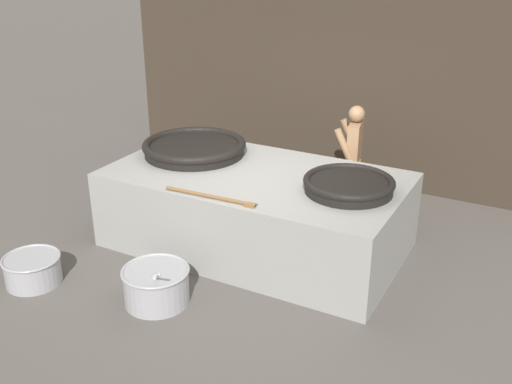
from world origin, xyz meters
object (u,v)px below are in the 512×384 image
(giant_wok_far, at_px, (349,184))
(cook, at_px, (353,157))
(prep_bowl_meat, at_px, (33,268))
(prep_bowl_vegetables, at_px, (156,284))
(giant_wok_near, at_px, (194,147))

(giant_wok_far, xyz_separation_m, cook, (-0.44, 1.41, -0.21))
(prep_bowl_meat, bearing_deg, cook, 53.71)
(cook, bearing_deg, prep_bowl_vegetables, 60.07)
(giant_wok_near, relative_size, prep_bowl_vegetables, 1.70)
(cook, distance_m, prep_bowl_meat, 4.24)
(giant_wok_near, height_order, prep_bowl_vegetables, giant_wok_near)
(cook, height_order, prep_bowl_meat, cook)
(giant_wok_far, xyz_separation_m, prep_bowl_meat, (-2.92, -1.96, -0.86))
(cook, bearing_deg, giant_wok_near, 23.11)
(giant_wok_far, height_order, prep_bowl_meat, giant_wok_far)
(prep_bowl_vegetables, bearing_deg, giant_wok_near, 111.10)
(giant_wok_far, relative_size, cook, 0.66)
(cook, bearing_deg, giant_wok_far, 96.26)
(giant_wok_far, distance_m, cook, 1.50)
(cook, bearing_deg, prep_bowl_meat, 42.57)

